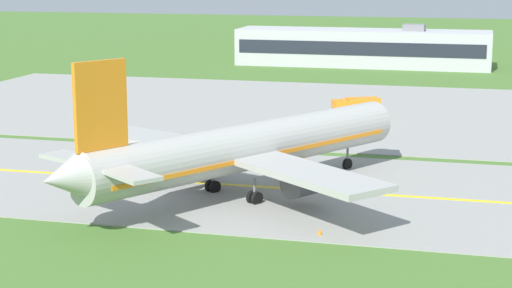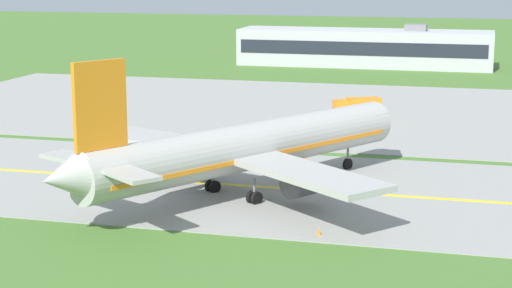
% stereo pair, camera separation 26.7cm
% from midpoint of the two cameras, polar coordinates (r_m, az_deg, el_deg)
% --- Properties ---
extents(ground_plane, '(500.00, 500.00, 0.00)m').
position_cam_midpoint_polar(ground_plane, '(77.19, 0.83, -2.92)').
color(ground_plane, '#47702D').
extents(taxiway_strip, '(240.00, 28.00, 0.10)m').
position_cam_midpoint_polar(taxiway_strip, '(77.18, 0.83, -2.88)').
color(taxiway_strip, gray).
rests_on(taxiway_strip, ground).
extents(apron_pad, '(140.00, 52.00, 0.10)m').
position_cam_midpoint_polar(apron_pad, '(116.45, 10.57, 1.92)').
color(apron_pad, gray).
rests_on(apron_pad, ground).
extents(taxiway_centreline, '(220.00, 0.60, 0.01)m').
position_cam_midpoint_polar(taxiway_centreline, '(77.17, 0.83, -2.84)').
color(taxiway_centreline, yellow).
rests_on(taxiway_centreline, taxiway_strip).
extents(airplane_lead, '(29.72, 35.67, 12.70)m').
position_cam_midpoint_polar(airplane_lead, '(74.09, -0.76, -0.26)').
color(airplane_lead, '#ADADA8').
rests_on(airplane_lead, ground).
extents(service_truck_fuel, '(6.29, 4.48, 2.60)m').
position_cam_midpoint_polar(service_truck_fuel, '(112.36, 6.50, 2.45)').
color(service_truck_fuel, orange).
rests_on(service_truck_fuel, ground).
extents(terminal_building, '(48.14, 10.73, 8.14)m').
position_cam_midpoint_polar(terminal_building, '(169.85, 6.94, 6.25)').
color(terminal_building, '#B2B2B7').
rests_on(terminal_building, ground).
extents(traffic_cone_near_edge, '(0.44, 0.44, 0.60)m').
position_cam_midpoint_polar(traffic_cone_near_edge, '(88.16, 3.07, -0.87)').
color(traffic_cone_near_edge, orange).
rests_on(traffic_cone_near_edge, ground).
extents(traffic_cone_far_edge, '(0.44, 0.44, 0.60)m').
position_cam_midpoint_polar(traffic_cone_far_edge, '(64.07, 4.07, -5.76)').
color(traffic_cone_far_edge, orange).
rests_on(traffic_cone_far_edge, ground).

